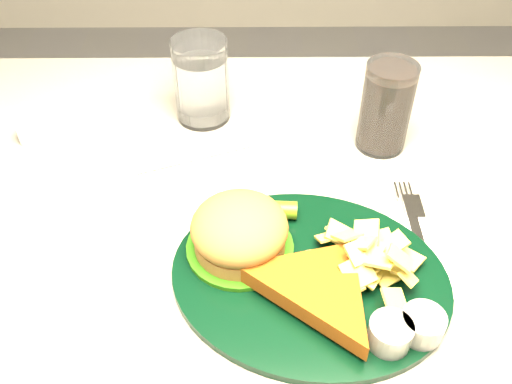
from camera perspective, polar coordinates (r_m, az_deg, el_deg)
table at (r=1.04m, az=-1.34°, el=-16.94°), size 1.20×0.80×0.75m
dinner_plate at (r=0.64m, az=5.54°, el=-6.73°), size 0.38×0.34×0.07m
water_glass at (r=0.87m, az=-5.49°, el=11.03°), size 0.10×0.10×0.13m
cola_glass at (r=0.83m, az=12.87°, el=8.27°), size 0.07×0.07×0.13m
fork_napkin at (r=0.71m, az=16.27°, el=-5.89°), size 0.14×0.18×0.01m
ramekin at (r=0.91m, az=-21.54°, el=5.58°), size 0.04×0.04×0.03m
wrapped_straw at (r=0.82m, az=-5.95°, el=3.43°), size 0.19×0.12×0.01m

